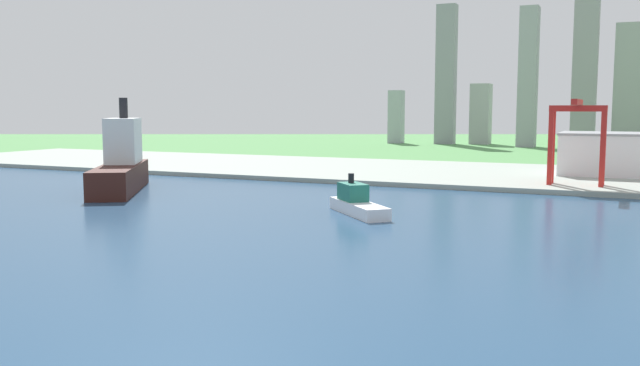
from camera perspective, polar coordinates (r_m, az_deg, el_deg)
ground_plane at (r=200.12m, az=11.82°, el=-4.82°), size 2400.00×2400.00×0.00m
water_bay at (r=143.66m, az=6.41°, el=-9.10°), size 840.00×360.00×0.15m
industrial_pier at (r=385.88m, az=18.12°, el=0.50°), size 840.00×140.00×2.50m
cargo_ship at (r=328.29m, az=-16.33°, el=1.50°), size 53.75×72.35×42.89m
ferry_boat at (r=245.49m, az=3.11°, el=-1.70°), size 31.58×32.53×14.16m
port_crane_red at (r=335.14m, az=20.77°, el=4.63°), size 24.85×35.61×39.59m
warehouse_main at (r=397.24m, az=23.33°, el=2.27°), size 53.86×41.94×22.58m
distant_skyline at (r=722.17m, az=23.01°, el=7.45°), size 398.81×57.20×155.91m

